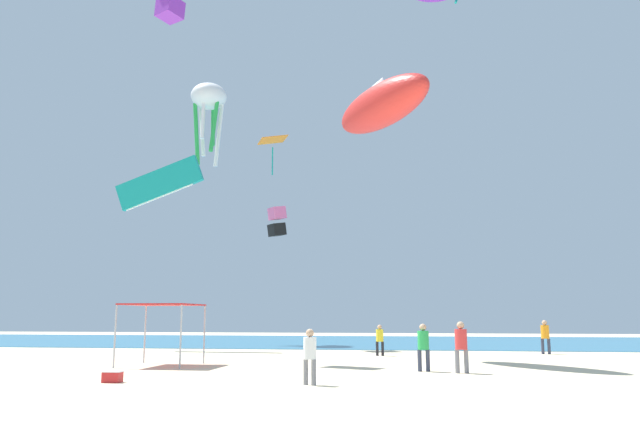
{
  "coord_description": "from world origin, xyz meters",
  "views": [
    {
      "loc": [
        2.34,
        -20.78,
        2.06
      ],
      "look_at": [
        -2.66,
        13.49,
        7.88
      ],
      "focal_mm": 34.27,
      "sensor_mm": 36.0,
      "label": 1
    }
  ],
  "objects_px": {
    "person_near_tent": "(380,337)",
    "kite_diamond_orange": "(273,142)",
    "kite_inflatable_red": "(382,105)",
    "kite_parafoil_teal": "(159,184)",
    "person_leftmost": "(423,343)",
    "person_central": "(310,352)",
    "canopy_tent": "(163,307)",
    "person_far_shore": "(461,343)",
    "kite_octopus_white": "(209,101)",
    "kite_box_pink": "(277,221)",
    "person_rightmost": "(545,334)",
    "cooler_box": "(112,377)"
  },
  "relations": [
    {
      "from": "person_rightmost",
      "to": "kite_box_pink",
      "type": "xyz_separation_m",
      "value": [
        -17.13,
        9.12,
        8.04
      ]
    },
    {
      "from": "person_near_tent",
      "to": "person_rightmost",
      "type": "xyz_separation_m",
      "value": [
        8.93,
        2.7,
        0.13
      ]
    },
    {
      "from": "person_near_tent",
      "to": "kite_inflatable_red",
      "type": "relative_size",
      "value": 0.22
    },
    {
      "from": "canopy_tent",
      "to": "kite_inflatable_red",
      "type": "distance_m",
      "value": 14.36
    },
    {
      "from": "kite_inflatable_red",
      "to": "person_leftmost",
      "type": "bearing_deg",
      "value": -18.88
    },
    {
      "from": "kite_parafoil_teal",
      "to": "kite_octopus_white",
      "type": "distance_m",
      "value": 12.07
    },
    {
      "from": "person_near_tent",
      "to": "kite_diamond_orange",
      "type": "bearing_deg",
      "value": 126.3
    },
    {
      "from": "person_far_shore",
      "to": "cooler_box",
      "type": "height_order",
      "value": "person_far_shore"
    },
    {
      "from": "kite_parafoil_teal",
      "to": "kite_inflatable_red",
      "type": "bearing_deg",
      "value": 151.8
    },
    {
      "from": "person_leftmost",
      "to": "person_central",
      "type": "distance_m",
      "value": 6.22
    },
    {
      "from": "kite_box_pink",
      "to": "person_far_shore",
      "type": "bearing_deg",
      "value": -12.52
    },
    {
      "from": "person_central",
      "to": "kite_box_pink",
      "type": "height_order",
      "value": "kite_box_pink"
    },
    {
      "from": "person_central",
      "to": "cooler_box",
      "type": "distance_m",
      "value": 6.3
    },
    {
      "from": "kite_octopus_white",
      "to": "person_leftmost",
      "type": "bearing_deg",
      "value": 45.5
    },
    {
      "from": "kite_parafoil_teal",
      "to": "kite_inflatable_red",
      "type": "height_order",
      "value": "kite_inflatable_red"
    },
    {
      "from": "kite_box_pink",
      "to": "kite_parafoil_teal",
      "type": "height_order",
      "value": "kite_parafoil_teal"
    },
    {
      "from": "person_far_shore",
      "to": "canopy_tent",
      "type": "bearing_deg",
      "value": -14.6
    },
    {
      "from": "kite_inflatable_red",
      "to": "kite_box_pink",
      "type": "bearing_deg",
      "value": 174.23
    },
    {
      "from": "person_central",
      "to": "cooler_box",
      "type": "bearing_deg",
      "value": -151.1
    },
    {
      "from": "kite_octopus_white",
      "to": "kite_inflatable_red",
      "type": "relative_size",
      "value": 0.92
    },
    {
      "from": "person_leftmost",
      "to": "cooler_box",
      "type": "bearing_deg",
      "value": -164.56
    },
    {
      "from": "canopy_tent",
      "to": "person_near_tent",
      "type": "height_order",
      "value": "canopy_tent"
    },
    {
      "from": "person_leftmost",
      "to": "person_central",
      "type": "height_order",
      "value": "person_leftmost"
    },
    {
      "from": "person_rightmost",
      "to": "kite_box_pink",
      "type": "bearing_deg",
      "value": -14.01
    },
    {
      "from": "canopy_tent",
      "to": "person_central",
      "type": "relative_size",
      "value": 1.75
    },
    {
      "from": "person_leftmost",
      "to": "person_rightmost",
      "type": "xyz_separation_m",
      "value": [
        6.85,
        11.66,
        0.04
      ]
    },
    {
      "from": "person_rightmost",
      "to": "kite_box_pink",
      "type": "height_order",
      "value": "kite_box_pink"
    },
    {
      "from": "kite_inflatable_red",
      "to": "canopy_tent",
      "type": "bearing_deg",
      "value": -100.27
    },
    {
      "from": "kite_octopus_white",
      "to": "kite_box_pink",
      "type": "bearing_deg",
      "value": 90.18
    },
    {
      "from": "person_near_tent",
      "to": "kite_inflatable_red",
      "type": "height_order",
      "value": "kite_inflatable_red"
    },
    {
      "from": "person_rightmost",
      "to": "person_far_shore",
      "type": "xyz_separation_m",
      "value": [
        -5.49,
        -12.19,
        0.02
      ]
    },
    {
      "from": "kite_box_pink",
      "to": "kite_octopus_white",
      "type": "height_order",
      "value": "kite_octopus_white"
    },
    {
      "from": "kite_octopus_white",
      "to": "canopy_tent",
      "type": "bearing_deg",
      "value": 23.27
    },
    {
      "from": "person_leftmost",
      "to": "person_far_shore",
      "type": "height_order",
      "value": "person_far_shore"
    },
    {
      "from": "person_leftmost",
      "to": "person_far_shore",
      "type": "xyz_separation_m",
      "value": [
        1.36,
        -0.52,
        0.05
      ]
    },
    {
      "from": "canopy_tent",
      "to": "person_near_tent",
      "type": "distance_m",
      "value": 11.86
    },
    {
      "from": "kite_inflatable_red",
      "to": "kite_octopus_white",
      "type": "bearing_deg",
      "value": -173.14
    },
    {
      "from": "cooler_box",
      "to": "kite_parafoil_teal",
      "type": "bearing_deg",
      "value": 110.03
    },
    {
      "from": "person_central",
      "to": "person_rightmost",
      "type": "relative_size",
      "value": 0.91
    },
    {
      "from": "person_near_tent",
      "to": "person_central",
      "type": "xyz_separation_m",
      "value": [
        -1.44,
        -14.09,
        0.04
      ]
    },
    {
      "from": "person_leftmost",
      "to": "cooler_box",
      "type": "xyz_separation_m",
      "value": [
        -9.76,
        -5.33,
        -0.86
      ]
    },
    {
      "from": "person_rightmost",
      "to": "cooler_box",
      "type": "xyz_separation_m",
      "value": [
        -16.61,
        -16.99,
        -0.9
      ]
    },
    {
      "from": "person_central",
      "to": "kite_parafoil_teal",
      "type": "xyz_separation_m",
      "value": [
        -13.04,
        18.45,
        9.63
      ]
    },
    {
      "from": "person_central",
      "to": "kite_box_pink",
      "type": "distance_m",
      "value": 27.99
    },
    {
      "from": "kite_diamond_orange",
      "to": "kite_octopus_white",
      "type": "distance_m",
      "value": 10.06
    },
    {
      "from": "person_far_shore",
      "to": "cooler_box",
      "type": "relative_size",
      "value": 3.25
    },
    {
      "from": "person_rightmost",
      "to": "kite_inflatable_red",
      "type": "bearing_deg",
      "value": 50.07
    },
    {
      "from": "kite_box_pink",
      "to": "kite_octopus_white",
      "type": "distance_m",
      "value": 11.87
    },
    {
      "from": "person_rightmost",
      "to": "person_central",
      "type": "bearing_deg",
      "value": 72.31
    },
    {
      "from": "person_leftmost",
      "to": "kite_box_pink",
      "type": "bearing_deg",
      "value": 103.13
    }
  ]
}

